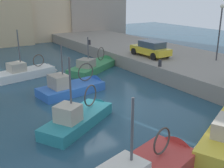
{
  "coord_description": "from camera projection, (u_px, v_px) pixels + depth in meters",
  "views": [
    {
      "loc": [
        -7.86,
        -14.38,
        6.87
      ],
      "look_at": [
        1.56,
        0.22,
        1.2
      ],
      "focal_mm": 44.71,
      "sensor_mm": 36.0,
      "label": 1
    }
  ],
  "objects": [
    {
      "name": "fishing_boat_green",
      "position": [
        95.0,
        68.0,
        26.38
      ],
      "size": [
        6.62,
        4.96,
        4.13
      ],
      "color": "#388951",
      "rests_on": "ground"
    },
    {
      "name": "fishing_boat_white",
      "position": [
        29.0,
        75.0,
        24.1
      ],
      "size": [
        6.0,
        2.73,
        4.87
      ],
      "color": "white",
      "rests_on": "ground"
    },
    {
      "name": "mooring_bollard_south",
      "position": [
        160.0,
        63.0,
        22.6
      ],
      "size": [
        0.28,
        0.28,
        0.55
      ],
      "primitive_type": "cylinder",
      "color": "#2D2D33",
      "rests_on": "quay_wall"
    },
    {
      "name": "mooring_bollard_mid",
      "position": [
        89.0,
        42.0,
        32.19
      ],
      "size": [
        0.28,
        0.28,
        0.55
      ],
      "primitive_type": "cylinder",
      "color": "#2D2D33",
      "rests_on": "quay_wall"
    },
    {
      "name": "fishing_boat_teal",
      "position": [
        81.0,
        121.0,
        15.44
      ],
      "size": [
        5.66,
        4.16,
        4.67
      ],
      "color": "teal",
      "rests_on": "ground"
    },
    {
      "name": "quay_wall",
      "position": [
        213.0,
        72.0,
        23.42
      ],
      "size": [
        9.0,
        56.0,
        1.2
      ],
      "primitive_type": "cube",
      "color": "gray",
      "rests_on": "ground"
    },
    {
      "name": "parked_car_yellow",
      "position": [
        151.0,
        49.0,
        26.11
      ],
      "size": [
        1.99,
        4.13,
        1.45
      ],
      "color": "gold",
      "rests_on": "quay_wall"
    },
    {
      "name": "quay_streetlamp",
      "position": [
        220.0,
        23.0,
        23.71
      ],
      "size": [
        0.36,
        0.36,
        4.83
      ],
      "color": "#38383D",
      "rests_on": "quay_wall"
    },
    {
      "name": "fishing_boat_blue",
      "position": [
        76.0,
        90.0,
        20.35
      ],
      "size": [
        5.68,
        2.58,
        4.5
      ],
      "color": "#2D60B7",
      "rests_on": "ground"
    },
    {
      "name": "water_surface",
      "position": [
        93.0,
        107.0,
        17.67
      ],
      "size": [
        80.0,
        80.0,
        0.0
      ],
      "primitive_type": "plane",
      "color": "navy",
      "rests_on": "ground"
    }
  ]
}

